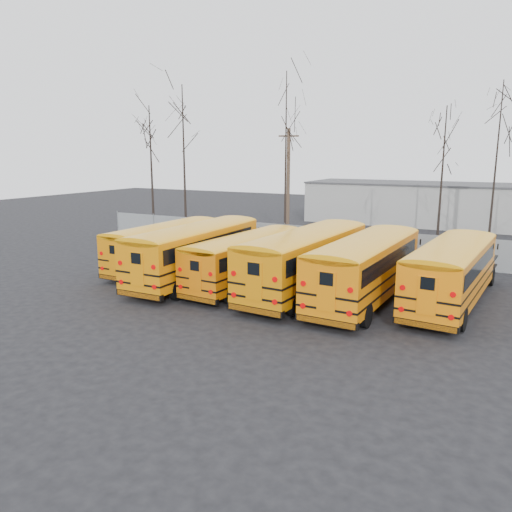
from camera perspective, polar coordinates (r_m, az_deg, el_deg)
The scene contains 15 objects.
ground at distance 24.33m, azimuth 0.03°, elevation -5.15°, with size 120.00×120.00×0.00m, color black.
fence at distance 34.89m, azimuth 9.25°, elevation 1.55°, with size 40.00×0.04×2.00m, color gray.
distant_building at distance 53.59m, azimuth 18.24°, elevation 5.69°, with size 22.00×8.00×4.00m, color #9F9E9A.
bus_a at distance 31.08m, azimuth -10.16°, elevation 1.57°, with size 2.38×10.32×2.88m.
bus_b at distance 27.91m, azimuth -6.65°, elevation 0.97°, with size 2.78×11.61×3.24m.
bus_c at distance 26.67m, azimuth -0.91°, elevation 0.08°, with size 3.00×10.39×2.87m.
bus_d at distance 25.46m, azimuth 5.95°, elevation 0.05°, with size 3.43×11.99×3.32m.
bus_e at distance 24.42m, azimuth 12.62°, elevation -0.80°, with size 3.15×11.62×3.22m.
bus_f at distance 25.01m, azimuth 21.57°, elevation -1.24°, with size 3.34×11.17×3.08m.
utility_pole_left at distance 40.13m, azimuth 3.69°, elevation 8.16°, with size 1.55×0.59×8.95m.
tree_0 at distance 46.48m, azimuth -11.85°, elevation 9.63°, with size 0.26×0.26×11.16m, color black.
tree_1 at distance 42.10m, azimuth -8.21°, elevation 10.43°, with size 0.26×0.26×12.43m, color black.
tree_2 at distance 38.10m, azimuth 3.41°, elevation 10.76°, with size 0.26×0.26×12.89m, color black.
tree_3 at distance 36.69m, azimuth 20.43°, elevation 7.87°, with size 0.26×0.26×10.15m, color black.
tree_4 at distance 38.09m, azimuth 25.67°, elevation 8.81°, with size 0.26×0.26×11.79m, color black.
Camera 1 is at (10.84, -20.61, 7.05)m, focal length 35.00 mm.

